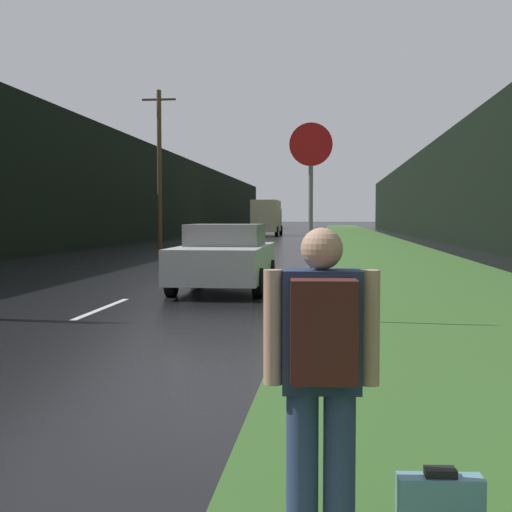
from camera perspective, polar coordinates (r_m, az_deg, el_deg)
grass_verge at (r=39.43m, az=9.38°, el=0.66°), size 6.00×240.00×0.02m
lane_stripe_c at (r=13.24m, az=-12.19°, el=-4.12°), size 0.12×3.00×0.01m
lane_stripe_d at (r=19.98m, az=-5.91°, el=-1.65°), size 0.12×3.00×0.01m
lane_stripe_e at (r=26.85m, az=-2.83°, el=-0.43°), size 0.12×3.00×0.01m
lane_stripe_f at (r=33.77m, az=-1.00°, el=0.29°), size 0.12×3.00×0.01m
treeline_far_side at (r=51.19m, az=-9.39°, el=5.02°), size 2.00×140.00×6.82m
treeline_near_side at (r=50.06m, az=15.64°, el=5.20°), size 2.00×140.00×7.19m
utility_pole_far at (r=38.29m, az=-7.73°, el=7.05°), size 1.80×0.24×8.36m
stop_sign at (r=11.29m, az=4.40°, el=4.42°), size 0.68×0.07×3.14m
hitchhiker_with_backpack at (r=3.43m, az=5.27°, el=-9.11°), size 0.55×0.41×1.60m
car_passing_near at (r=16.21m, az=-2.51°, el=-0.08°), size 2.02×4.63×1.50m
delivery_truck at (r=65.34m, az=0.88°, el=3.14°), size 2.41×8.01×3.21m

